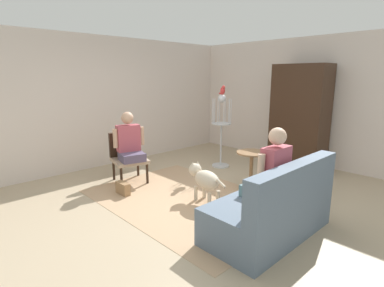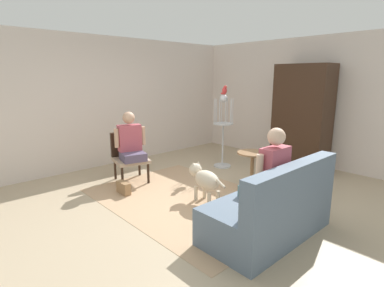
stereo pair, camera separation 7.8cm
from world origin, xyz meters
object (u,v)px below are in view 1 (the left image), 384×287
Objects in this scene: armchair at (127,153)px; bird_cage_stand at (221,130)px; couch at (273,209)px; parrot at (223,90)px; person_on_couch at (271,172)px; dog at (205,179)px; round_end_table at (251,166)px; person_on_armchair at (129,141)px; handbag at (123,188)px; armoire_cabinet at (299,117)px.

armchair is 1.98m from bird_cage_stand.
couch is 9.02× the size of parrot.
person_on_couch is 1.07× the size of dog.
bird_cage_stand is at bearing 180.00° from parrot.
bird_cage_stand is (0.61, 1.86, 0.28)m from armchair.
dog is (-0.17, -0.93, -0.04)m from round_end_table.
dog is (1.52, 0.33, -0.39)m from person_on_armchair.
parrot is at bearing 143.56° from couch.
couch is at bearing -36.44° from parrot.
dog is at bearing 173.47° from person_on_couch.
parrot reaches higher than armchair.
parrot reaches higher than person_on_armchair.
handbag is at bearing -91.69° from parrot.
couch reaches higher than dog.
armoire_cabinet reaches higher than bird_cage_stand.
bird_cage_stand reaches higher than round_end_table.
person_on_couch reaches higher than armchair.
person_on_couch is 1.33× the size of round_end_table.
armchair is 0.82m from handbag.
round_end_table is at bearing 52.68° from handbag.
parrot is at bearing 123.50° from dog.
handbag is at bearing -127.32° from round_end_table.
person_on_couch is (-0.05, -0.03, 0.45)m from couch.
person_on_armchair is 2.13m from parrot.
armchair is at bearing -146.20° from round_end_table.
armchair is 1.01× the size of person_on_couch.
couch is 2.44m from handbag.
bird_cage_stand is (-1.06, 1.57, 0.42)m from dog.
couch is at bearing 3.65° from armchair.
armoire_cabinet is (1.69, 3.04, 0.55)m from armchair.
handbag is (-1.14, -3.49, -0.95)m from armoire_cabinet.
bird_cage_stand is at bearing 142.79° from person_on_couch.
dog is 1.36m from handbag.
couch reaches higher than armchair.
round_end_table is at bearing -27.51° from bird_cage_stand.
couch is 0.78× the size of armoire_cabinet.
armoire_cabinet is at bearing 111.98° from person_on_couch.
armoire_cabinet reaches higher than dog.
handbag is (0.56, -0.45, -0.40)m from armchair.
person_on_couch is at bearing -6.53° from dog.
dog is (1.66, 0.29, -0.14)m from armchair.
armchair is at bearing -176.82° from person_on_couch.
person_on_couch is at bearing -149.90° from couch.
parrot reaches higher than handbag.
armchair is 1.34× the size of round_end_table.
dog is at bearing -90.59° from armoire_cabinet.
person_on_armchair is 2.14m from round_end_table.
couch is 2.79m from person_on_armchair.
handbag is (0.41, -0.41, -0.65)m from person_on_armchair.
armchair is 3.02× the size of handbag.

